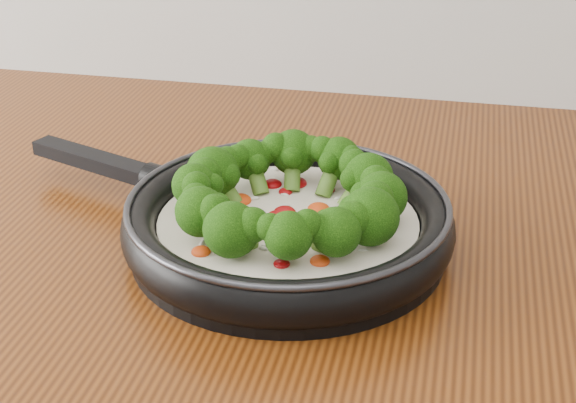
# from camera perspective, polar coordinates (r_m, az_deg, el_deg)

# --- Properties ---
(skillet) EXTENTS (0.50, 0.39, 0.09)m
(skillet) POSITION_cam_1_polar(r_m,az_deg,el_deg) (0.79, -0.10, -1.01)
(skillet) COLOR black
(skillet) RESTS_ON counter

